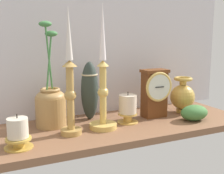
{
  "coord_description": "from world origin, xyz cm",
  "views": [
    {
      "loc": [
        -44.21,
        -91.39,
        32.42
      ],
      "look_at": [
        -2.38,
        0.0,
        14.0
      ],
      "focal_mm": 45.81,
      "sensor_mm": 36.0,
      "label": 1
    }
  ],
  "objects_px": {
    "brass_vase_jar": "(51,104)",
    "pillar_candle_front": "(128,108)",
    "tall_ceramic_vase": "(90,90)",
    "mantel_clock": "(155,92)",
    "pillar_candle_near_clock": "(18,134)",
    "brass_vase_bulbous": "(182,96)",
    "candlestick_tall_center": "(103,91)",
    "candlestick_tall_left": "(70,87)"
  },
  "relations": [
    {
      "from": "candlestick_tall_left",
      "to": "pillar_candle_front",
      "type": "bearing_deg",
      "value": 8.86
    },
    {
      "from": "mantel_clock",
      "to": "pillar_candle_near_clock",
      "type": "relative_size",
      "value": 1.88
    },
    {
      "from": "candlestick_tall_center",
      "to": "brass_vase_jar",
      "type": "height_order",
      "value": "candlestick_tall_center"
    },
    {
      "from": "pillar_candle_front",
      "to": "tall_ceramic_vase",
      "type": "bearing_deg",
      "value": 138.39
    },
    {
      "from": "brass_vase_jar",
      "to": "tall_ceramic_vase",
      "type": "bearing_deg",
      "value": 8.58
    },
    {
      "from": "brass_vase_jar",
      "to": "pillar_candle_front",
      "type": "distance_m",
      "value": 0.28
    },
    {
      "from": "brass_vase_bulbous",
      "to": "pillar_candle_front",
      "type": "distance_m",
      "value": 0.28
    },
    {
      "from": "pillar_candle_front",
      "to": "tall_ceramic_vase",
      "type": "relative_size",
      "value": 0.52
    },
    {
      "from": "brass_vase_bulbous",
      "to": "tall_ceramic_vase",
      "type": "height_order",
      "value": "tall_ceramic_vase"
    },
    {
      "from": "brass_vase_jar",
      "to": "pillar_candle_front",
      "type": "xyz_separation_m",
      "value": [
        0.27,
        -0.08,
        -0.02
      ]
    },
    {
      "from": "mantel_clock",
      "to": "pillar_candle_near_clock",
      "type": "distance_m",
      "value": 0.55
    },
    {
      "from": "brass_vase_bulbous",
      "to": "pillar_candle_front",
      "type": "height_order",
      "value": "brass_vase_bulbous"
    },
    {
      "from": "candlestick_tall_center",
      "to": "pillar_candle_near_clock",
      "type": "height_order",
      "value": "candlestick_tall_center"
    },
    {
      "from": "pillar_candle_near_clock",
      "to": "tall_ceramic_vase",
      "type": "height_order",
      "value": "tall_ceramic_vase"
    },
    {
      "from": "brass_vase_bulbous",
      "to": "tall_ceramic_vase",
      "type": "distance_m",
      "value": 0.4
    },
    {
      "from": "tall_ceramic_vase",
      "to": "brass_vase_bulbous",
      "type": "bearing_deg",
      "value": -10.46
    },
    {
      "from": "candlestick_tall_left",
      "to": "brass_vase_jar",
      "type": "distance_m",
      "value": 0.14
    },
    {
      "from": "tall_ceramic_vase",
      "to": "pillar_candle_front",
      "type": "bearing_deg",
      "value": -41.61
    },
    {
      "from": "candlestick_tall_center",
      "to": "candlestick_tall_left",
      "type": "bearing_deg",
      "value": -174.35
    },
    {
      "from": "mantel_clock",
      "to": "candlestick_tall_left",
      "type": "bearing_deg",
      "value": -171.07
    },
    {
      "from": "candlestick_tall_left",
      "to": "brass_vase_bulbous",
      "type": "xyz_separation_m",
      "value": [
        0.5,
        0.07,
        -0.09
      ]
    },
    {
      "from": "tall_ceramic_vase",
      "to": "candlestick_tall_center",
      "type": "bearing_deg",
      "value": -88.64
    },
    {
      "from": "brass_vase_jar",
      "to": "pillar_candle_near_clock",
      "type": "bearing_deg",
      "value": -129.31
    },
    {
      "from": "candlestick_tall_center",
      "to": "tall_ceramic_vase",
      "type": "xyz_separation_m",
      "value": [
        -0.0,
        0.12,
        -0.02
      ]
    },
    {
      "from": "pillar_candle_near_clock",
      "to": "brass_vase_bulbous",
      "type": "bearing_deg",
      "value": 9.58
    },
    {
      "from": "candlestick_tall_center",
      "to": "brass_vase_bulbous",
      "type": "height_order",
      "value": "candlestick_tall_center"
    },
    {
      "from": "candlestick_tall_left",
      "to": "tall_ceramic_vase",
      "type": "bearing_deg",
      "value": 49.49
    },
    {
      "from": "candlestick_tall_center",
      "to": "pillar_candle_front",
      "type": "height_order",
      "value": "candlestick_tall_center"
    },
    {
      "from": "brass_vase_jar",
      "to": "tall_ceramic_vase",
      "type": "distance_m",
      "value": 0.16
    },
    {
      "from": "pillar_candle_front",
      "to": "candlestick_tall_left",
      "type": "bearing_deg",
      "value": -171.14
    },
    {
      "from": "candlestick_tall_center",
      "to": "brass_vase_bulbous",
      "type": "xyz_separation_m",
      "value": [
        0.38,
        0.05,
        -0.06
      ]
    },
    {
      "from": "brass_vase_bulbous",
      "to": "brass_vase_jar",
      "type": "relative_size",
      "value": 0.41
    },
    {
      "from": "tall_ceramic_vase",
      "to": "candlestick_tall_left",
      "type": "bearing_deg",
      "value": -130.51
    },
    {
      "from": "pillar_candle_front",
      "to": "pillar_candle_near_clock",
      "type": "xyz_separation_m",
      "value": [
        -0.4,
        -0.08,
        -0.01
      ]
    },
    {
      "from": "candlestick_tall_left",
      "to": "tall_ceramic_vase",
      "type": "xyz_separation_m",
      "value": [
        0.12,
        0.14,
        -0.04
      ]
    },
    {
      "from": "candlestick_tall_left",
      "to": "candlestick_tall_center",
      "type": "xyz_separation_m",
      "value": [
        0.12,
        0.01,
        -0.02
      ]
    },
    {
      "from": "candlestick_tall_center",
      "to": "mantel_clock",
      "type": "bearing_deg",
      "value": 10.54
    },
    {
      "from": "candlestick_tall_left",
      "to": "pillar_candle_front",
      "type": "height_order",
      "value": "candlestick_tall_left"
    },
    {
      "from": "candlestick_tall_left",
      "to": "pillar_candle_front",
      "type": "distance_m",
      "value": 0.25
    },
    {
      "from": "mantel_clock",
      "to": "pillar_candle_front",
      "type": "height_order",
      "value": "mantel_clock"
    },
    {
      "from": "mantel_clock",
      "to": "brass_vase_bulbous",
      "type": "xyz_separation_m",
      "value": [
        0.14,
        0.01,
        -0.03
      ]
    },
    {
      "from": "candlestick_tall_center",
      "to": "brass_vase_jar",
      "type": "bearing_deg",
      "value": 147.67
    }
  ]
}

